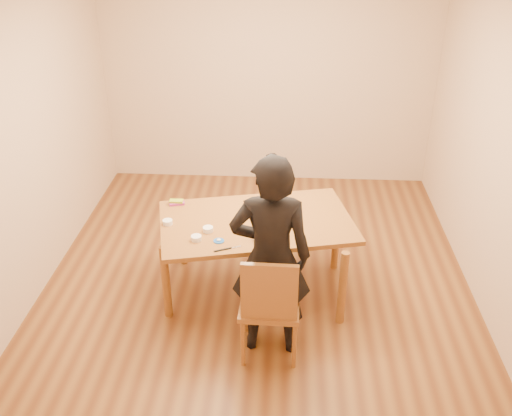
# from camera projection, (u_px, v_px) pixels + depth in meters

# --- Properties ---
(room_shell) EXTENTS (4.00, 4.50, 2.70)m
(room_shell) POSITION_uv_depth(u_px,v_px,m) (260.00, 134.00, 5.15)
(room_shell) COLOR #5B3116
(room_shell) RESTS_ON ground
(dining_table) EXTENTS (1.84, 1.33, 0.04)m
(dining_table) POSITION_uv_depth(u_px,v_px,m) (256.00, 222.00, 4.98)
(dining_table) COLOR brown
(dining_table) RESTS_ON floor
(dining_chair) EXTENTS (0.47, 0.47, 0.04)m
(dining_chair) POSITION_uv_depth(u_px,v_px,m) (270.00, 304.00, 4.43)
(dining_chair) COLOR brown
(dining_chair) RESTS_ON floor
(cake_plate) EXTENTS (0.30, 0.30, 0.02)m
(cake_plate) POSITION_uv_depth(u_px,v_px,m) (271.00, 219.00, 4.96)
(cake_plate) COLOR #A90B1E
(cake_plate) RESTS_ON dining_table
(cake) EXTENTS (0.25, 0.25, 0.08)m
(cake) POSITION_uv_depth(u_px,v_px,m) (271.00, 214.00, 4.94)
(cake) COLOR white
(cake) RESTS_ON cake_plate
(frosting_dome) EXTENTS (0.24, 0.24, 0.03)m
(frosting_dome) POSITION_uv_depth(u_px,v_px,m) (271.00, 209.00, 4.91)
(frosting_dome) COLOR white
(frosting_dome) RESTS_ON cake
(frosting_tub) EXTENTS (0.09, 0.09, 0.08)m
(frosting_tub) POSITION_uv_depth(u_px,v_px,m) (258.00, 234.00, 4.69)
(frosting_tub) COLOR white
(frosting_tub) RESTS_ON dining_table
(frosting_lid) EXTENTS (0.09, 0.09, 0.01)m
(frosting_lid) POSITION_uv_depth(u_px,v_px,m) (219.00, 241.00, 4.67)
(frosting_lid) COLOR #1A52AF
(frosting_lid) RESTS_ON dining_table
(frosting_dollop) EXTENTS (0.04, 0.04, 0.02)m
(frosting_dollop) POSITION_uv_depth(u_px,v_px,m) (219.00, 240.00, 4.66)
(frosting_dollop) COLOR white
(frosting_dollop) RESTS_ON frosting_lid
(ramekin_green) EXTENTS (0.09, 0.09, 0.04)m
(ramekin_green) POSITION_uv_depth(u_px,v_px,m) (196.00, 238.00, 4.67)
(ramekin_green) COLOR white
(ramekin_green) RESTS_ON dining_table
(ramekin_yellow) EXTENTS (0.09, 0.09, 0.04)m
(ramekin_yellow) POSITION_uv_depth(u_px,v_px,m) (208.00, 229.00, 4.80)
(ramekin_yellow) COLOR white
(ramekin_yellow) RESTS_ON dining_table
(ramekin_multi) EXTENTS (0.08, 0.08, 0.04)m
(ramekin_multi) POSITION_uv_depth(u_px,v_px,m) (168.00, 222.00, 4.90)
(ramekin_multi) COLOR white
(ramekin_multi) RESTS_ON dining_table
(candy_box_pink) EXTENTS (0.15, 0.10, 0.02)m
(candy_box_pink) POSITION_uv_depth(u_px,v_px,m) (177.00, 203.00, 5.22)
(candy_box_pink) COLOR #C92F67
(candy_box_pink) RESTS_ON dining_table
(candy_box_green) EXTENTS (0.12, 0.06, 0.02)m
(candy_box_green) POSITION_uv_depth(u_px,v_px,m) (176.00, 201.00, 5.22)
(candy_box_green) COLOR #49AF20
(candy_box_green) RESTS_ON candy_box_pink
(spatula) EXTENTS (0.14, 0.08, 0.01)m
(spatula) POSITION_uv_depth(u_px,v_px,m) (223.00, 250.00, 4.55)
(spatula) COLOR black
(spatula) RESTS_ON dining_table
(person) EXTENTS (0.62, 0.41, 1.70)m
(person) POSITION_uv_depth(u_px,v_px,m) (271.00, 258.00, 4.28)
(person) COLOR black
(person) RESTS_ON floor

